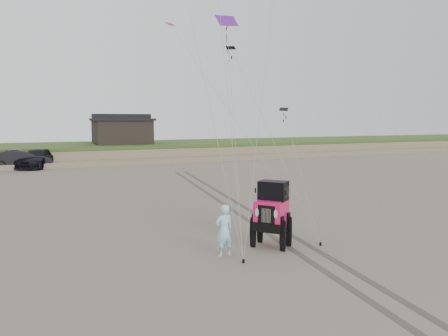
{
  "coord_description": "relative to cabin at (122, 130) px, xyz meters",
  "views": [
    {
      "loc": [
        -7.74,
        -12.48,
        4.51
      ],
      "look_at": [
        -0.76,
        3.0,
        2.6
      ],
      "focal_mm": 35.0,
      "sensor_mm": 36.0,
      "label": 1
    }
  ],
  "objects": [
    {
      "name": "ground",
      "position": [
        -2.0,
        -37.0,
        -3.24
      ],
      "size": [
        160.0,
        160.0,
        0.0
      ],
      "primitive_type": "plane",
      "color": "#6B6054",
      "rests_on": "ground"
    },
    {
      "name": "dune_ridge",
      "position": [
        -2.0,
        0.5,
        -2.42
      ],
      "size": [
        160.0,
        14.25,
        1.73
      ],
      "color": "#7A6B54",
      "rests_on": "ground"
    },
    {
      "name": "cabin",
      "position": [
        0.0,
        0.0,
        0.0
      ],
      "size": [
        6.4,
        5.4,
        3.35
      ],
      "color": "black",
      "rests_on": "dune_ridge"
    },
    {
      "name": "truck_b",
      "position": [
        -10.45,
        -6.05,
        -2.35
      ],
      "size": [
        5.47,
        2.19,
        1.77
      ],
      "primitive_type": "imported",
      "rotation": [
        0.0,
        0.0,
        1.63
      ],
      "color": "black",
      "rests_on": "ground"
    },
    {
      "name": "truck_c",
      "position": [
        -8.95,
        -5.52,
        -2.39
      ],
      "size": [
        4.49,
        6.31,
        1.7
      ],
      "primitive_type": "imported",
      "rotation": [
        0.0,
        0.0,
        -0.41
      ],
      "color": "black",
      "rests_on": "ground"
    },
    {
      "name": "jeep",
      "position": [
        -2.03,
        -36.44,
        -2.3
      ],
      "size": [
        5.25,
        4.86,
        1.87
      ],
      "primitive_type": null,
      "rotation": [
        0.0,
        0.0,
        -0.88
      ],
      "color": "#E41A5B",
      "rests_on": "ground"
    },
    {
      "name": "man",
      "position": [
        -3.97,
        -36.7,
        -2.37
      ],
      "size": [
        0.66,
        0.46,
        1.73
      ],
      "primitive_type": "imported",
      "rotation": [
        0.0,
        0.0,
        3.22
      ],
      "color": "#95D5E6",
      "rests_on": "ground"
    },
    {
      "name": "kite_flock",
      "position": [
        -0.39,
        -28.88,
        7.21
      ],
      "size": [
        6.36,
        5.3,
        9.89
      ],
      "color": "#F04B0C",
      "rests_on": "ground"
    },
    {
      "name": "stake_main",
      "position": [
        -3.71,
        -37.6,
        -3.18
      ],
      "size": [
        0.08,
        0.08,
        0.12
      ],
      "primitive_type": "cylinder",
      "color": "black",
      "rests_on": "ground"
    },
    {
      "name": "stake_aux",
      "position": [
        -0.33,
        -37.03,
        -3.18
      ],
      "size": [
        0.08,
        0.08,
        0.12
      ],
      "primitive_type": "cylinder",
      "color": "black",
      "rests_on": "ground"
    },
    {
      "name": "tire_tracks",
      "position": [
        0.0,
        -29.0,
        -3.23
      ],
      "size": [
        5.22,
        29.74,
        0.01
      ],
      "color": "#4C443D",
      "rests_on": "ground"
    }
  ]
}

